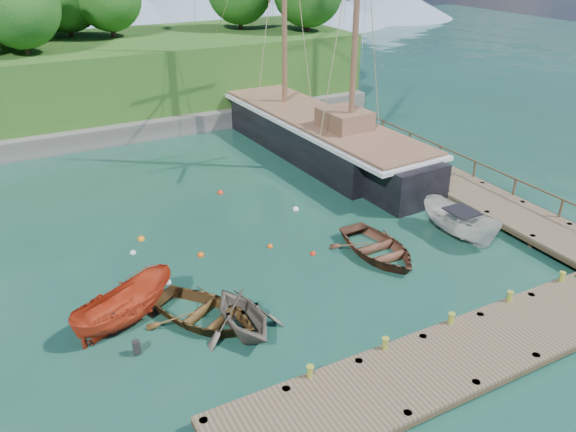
% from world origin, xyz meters
% --- Properties ---
extents(ground, '(160.00, 160.00, 0.00)m').
position_xyz_m(ground, '(0.00, 0.00, 0.00)').
color(ground, '#193E2E').
rests_on(ground, ground).
extents(dock_near, '(20.00, 3.20, 1.10)m').
position_xyz_m(dock_near, '(2.00, -6.50, 0.43)').
color(dock_near, '#4A3E2C').
rests_on(dock_near, ground).
extents(dock_east, '(3.20, 24.00, 1.10)m').
position_xyz_m(dock_east, '(11.50, 7.00, 0.43)').
color(dock_east, '#4A3E2C').
rests_on(dock_east, ground).
extents(bollard_0, '(0.26, 0.26, 0.45)m').
position_xyz_m(bollard_0, '(-4.00, -5.10, 0.00)').
color(bollard_0, olive).
rests_on(bollard_0, ground).
extents(bollard_1, '(0.26, 0.26, 0.45)m').
position_xyz_m(bollard_1, '(-1.00, -5.10, 0.00)').
color(bollard_1, olive).
rests_on(bollard_1, ground).
extents(bollard_2, '(0.26, 0.26, 0.45)m').
position_xyz_m(bollard_2, '(2.00, -5.10, 0.00)').
color(bollard_2, olive).
rests_on(bollard_2, ground).
extents(bollard_3, '(0.26, 0.26, 0.45)m').
position_xyz_m(bollard_3, '(5.00, -5.10, 0.00)').
color(bollard_3, olive).
rests_on(bollard_3, ground).
extents(bollard_4, '(0.26, 0.26, 0.45)m').
position_xyz_m(bollard_4, '(8.00, -5.10, 0.00)').
color(bollard_4, olive).
rests_on(bollard_4, ground).
extents(rowboat_0, '(5.25, 5.69, 0.96)m').
position_xyz_m(rowboat_0, '(-5.73, 0.07, 0.00)').
color(rowboat_0, '#503819').
rests_on(rowboat_0, ground).
extents(rowboat_1, '(3.34, 3.81, 1.91)m').
position_xyz_m(rowboat_1, '(-4.68, -1.24, 0.00)').
color(rowboat_1, '#625A4F').
rests_on(rowboat_1, ground).
extents(rowboat_2, '(3.45, 4.81, 0.99)m').
position_xyz_m(rowboat_2, '(3.18, 1.00, 0.00)').
color(rowboat_2, brown).
rests_on(rowboat_2, ground).
extents(motorboat_orange, '(4.82, 3.40, 1.75)m').
position_xyz_m(motorboat_orange, '(-8.47, 1.32, 0.00)').
color(motorboat_orange, '#BC3619').
rests_on(motorboat_orange, ground).
extents(cabin_boat_white, '(2.09, 4.76, 1.79)m').
position_xyz_m(cabin_boat_white, '(7.79, 0.59, 0.00)').
color(cabin_boat_white, silver).
rests_on(cabin_boat_white, ground).
extents(schooner, '(6.15, 27.83, 20.44)m').
position_xyz_m(schooner, '(7.55, 14.39, 1.13)').
color(schooner, black).
rests_on(schooner, ground).
extents(mooring_buoy_0, '(0.36, 0.36, 0.36)m').
position_xyz_m(mooring_buoy_0, '(-6.27, 3.31, 0.00)').
color(mooring_buoy_0, white).
rests_on(mooring_buoy_0, ground).
extents(mooring_buoy_1, '(0.33, 0.33, 0.33)m').
position_xyz_m(mooring_buoy_1, '(-4.18, 4.84, 0.00)').
color(mooring_buoy_1, '#D7560A').
rests_on(mooring_buoy_1, ground).
extents(mooring_buoy_2, '(0.28, 0.28, 0.28)m').
position_xyz_m(mooring_buoy_2, '(-0.95, 4.05, 0.00)').
color(mooring_buoy_2, '#DA530D').
rests_on(mooring_buoy_2, ground).
extents(mooring_buoy_3, '(0.34, 0.34, 0.34)m').
position_xyz_m(mooring_buoy_3, '(2.10, 7.07, 0.00)').
color(mooring_buoy_3, white).
rests_on(mooring_buoy_3, ground).
extents(mooring_buoy_4, '(0.36, 0.36, 0.36)m').
position_xyz_m(mooring_buoy_4, '(-6.25, 7.67, 0.00)').
color(mooring_buoy_4, orange).
rests_on(mooring_buoy_4, ground).
extents(mooring_buoy_5, '(0.36, 0.36, 0.36)m').
position_xyz_m(mooring_buoy_5, '(-0.73, 11.06, 0.00)').
color(mooring_buoy_5, red).
rests_on(mooring_buoy_5, ground).
extents(mooring_buoy_6, '(0.30, 0.30, 0.30)m').
position_xyz_m(mooring_buoy_6, '(-6.94, 6.54, 0.00)').
color(mooring_buoy_6, silver).
rests_on(mooring_buoy_6, ground).
extents(mooring_buoy_7, '(0.27, 0.27, 0.27)m').
position_xyz_m(mooring_buoy_7, '(0.53, 2.49, 0.00)').
color(mooring_buoy_7, red).
rests_on(mooring_buoy_7, ground).
extents(distant_ridge, '(117.00, 40.00, 10.00)m').
position_xyz_m(distant_ridge, '(4.30, 70.00, 4.35)').
color(distant_ridge, '#728CA5').
rests_on(distant_ridge, ground).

